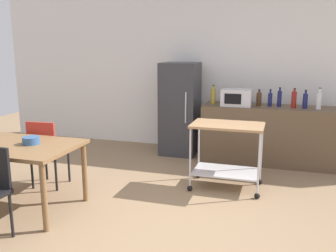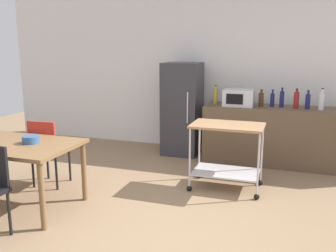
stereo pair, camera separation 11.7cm
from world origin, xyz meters
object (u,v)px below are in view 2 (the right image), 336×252
(kitchen_cart, at_px, (227,146))
(bottle_soda, at_px, (308,101))
(bottle_sparkling_water, at_px, (296,100))
(refrigerator, at_px, (182,109))
(chair_red, at_px, (48,148))
(fruit_bowl, at_px, (31,140))
(bottle_wine, at_px, (215,96))
(bottle_sesame_oil, at_px, (322,101))
(bottle_soy_sauce, at_px, (282,99))
(bottle_hot_sauce, at_px, (261,99))
(bottle_olive_oil, at_px, (272,100))
(dining_table, at_px, (11,149))
(microwave, at_px, (239,98))

(kitchen_cart, bearing_deg, bottle_soda, 51.89)
(bottle_sparkling_water, bearing_deg, refrigerator, 175.24)
(chair_red, height_order, fruit_bowl, chair_red)
(chair_red, bearing_deg, bottle_wine, -137.13)
(kitchen_cart, xyz_separation_m, bottle_soda, (0.97, 1.24, 0.45))
(bottle_sesame_oil, distance_m, fruit_bowl, 4.01)
(chair_red, relative_size, refrigerator, 0.57)
(bottle_wine, distance_m, bottle_soy_sauce, 1.03)
(bottle_hot_sauce, relative_size, bottle_sparkling_water, 0.87)
(bottle_hot_sauce, bearing_deg, bottle_sparkling_water, -4.97)
(kitchen_cart, height_order, bottle_hot_sauce, bottle_hot_sauce)
(bottle_olive_oil, xyz_separation_m, bottle_sesame_oil, (0.70, -0.08, 0.02))
(bottle_olive_oil, bearing_deg, bottle_sesame_oil, -6.69)
(chair_red, height_order, bottle_olive_oil, bottle_olive_oil)
(fruit_bowl, bearing_deg, bottle_wine, 58.34)
(bottle_wine, height_order, bottle_olive_oil, bottle_wine)
(dining_table, xyz_separation_m, chair_red, (0.00, 0.65, -0.15))
(kitchen_cart, distance_m, bottle_olive_oil, 1.45)
(fruit_bowl, bearing_deg, refrigerator, 69.45)
(microwave, relative_size, bottle_hot_sauce, 1.77)
(bottle_sparkling_water, relative_size, bottle_soda, 1.07)
(microwave, bearing_deg, bottle_wine, 166.12)
(bottle_wine, relative_size, bottle_olive_oil, 1.14)
(dining_table, bearing_deg, refrigerator, 65.54)
(chair_red, xyz_separation_m, bottle_sparkling_water, (3.03, 1.89, 0.51))
(kitchen_cart, height_order, bottle_soda, bottle_soda)
(bottle_soda, bearing_deg, refrigerator, 175.73)
(chair_red, height_order, kitchen_cart, chair_red)
(dining_table, height_order, bottle_olive_oil, bottle_olive_oil)
(bottle_wine, bearing_deg, bottle_olive_oil, 0.40)
(kitchen_cart, distance_m, bottle_sesame_oil, 1.74)
(microwave, xyz_separation_m, bottle_soda, (1.01, 0.04, -0.01))
(kitchen_cart, height_order, bottle_olive_oil, bottle_olive_oil)
(bottle_soy_sauce, bearing_deg, chair_red, -145.33)
(dining_table, distance_m, bottle_soy_sauce, 3.86)
(fruit_bowl, bearing_deg, dining_table, -166.17)
(chair_red, distance_m, kitchen_cart, 2.32)
(refrigerator, bearing_deg, kitchen_cart, -54.08)
(bottle_soda, bearing_deg, fruit_bowl, -140.01)
(dining_table, distance_m, refrigerator, 2.96)
(bottle_olive_oil, distance_m, bottle_sparkling_water, 0.35)
(bottle_soy_sauce, bearing_deg, fruit_bowl, -135.55)
(bottle_sesame_oil, bearing_deg, kitchen_cart, -133.57)
(dining_table, xyz_separation_m, bottle_soy_sauce, (2.83, 2.60, 0.36))
(kitchen_cart, xyz_separation_m, bottle_sesame_oil, (1.16, 1.22, 0.46))
(bottle_olive_oil, height_order, bottle_sparkling_water, bottle_sparkling_water)
(chair_red, distance_m, bottle_soy_sauce, 3.47)
(kitchen_cart, distance_m, bottle_wine, 1.44)
(bottle_wine, relative_size, bottle_soy_sauce, 1.02)
(chair_red, distance_m, bottle_olive_oil, 3.36)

